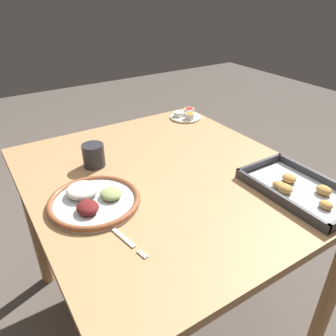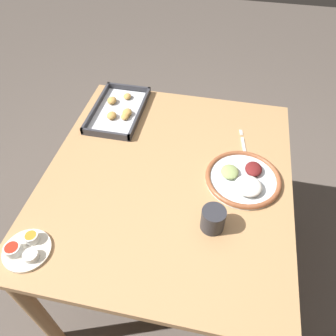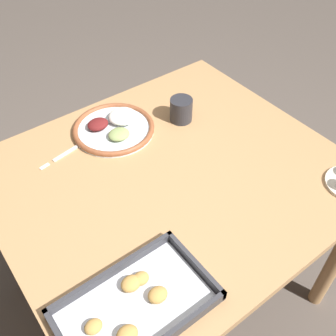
{
  "view_description": "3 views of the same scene",
  "coord_description": "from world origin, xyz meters",
  "px_view_note": "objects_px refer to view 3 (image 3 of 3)",
  "views": [
    {
      "loc": [
        0.88,
        -0.56,
        1.4
      ],
      "look_at": [
        0.01,
        0.0,
        0.81
      ],
      "focal_mm": 35.0,
      "sensor_mm": 36.0,
      "label": 1
    },
    {
      "loc": [
        -0.85,
        -0.18,
        1.76
      ],
      "look_at": [
        0.01,
        0.0,
        0.81
      ],
      "focal_mm": 35.0,
      "sensor_mm": 36.0,
      "label": 2
    },
    {
      "loc": [
        0.54,
        0.71,
        1.7
      ],
      "look_at": [
        0.01,
        0.0,
        0.81
      ],
      "focal_mm": 42.0,
      "sensor_mm": 36.0,
      "label": 3
    }
  ],
  "objects_px": {
    "baking_tray": "(136,305)",
    "fork": "(70,151)",
    "dinner_plate": "(114,127)",
    "drinking_cup": "(181,110)"
  },
  "relations": [
    {
      "from": "fork",
      "to": "dinner_plate",
      "type": "bearing_deg",
      "value": 171.64
    },
    {
      "from": "dinner_plate",
      "to": "baking_tray",
      "type": "xyz_separation_m",
      "value": [
        0.31,
        0.61,
        -0.0
      ]
    },
    {
      "from": "dinner_plate",
      "to": "baking_tray",
      "type": "relative_size",
      "value": 0.78
    },
    {
      "from": "dinner_plate",
      "to": "fork",
      "type": "bearing_deg",
      "value": 1.71
    },
    {
      "from": "dinner_plate",
      "to": "drinking_cup",
      "type": "xyz_separation_m",
      "value": [
        -0.23,
        0.1,
        0.03
      ]
    },
    {
      "from": "dinner_plate",
      "to": "baking_tray",
      "type": "height_order",
      "value": "dinner_plate"
    },
    {
      "from": "baking_tray",
      "to": "drinking_cup",
      "type": "xyz_separation_m",
      "value": [
        -0.55,
        -0.52,
        0.03
      ]
    },
    {
      "from": "baking_tray",
      "to": "fork",
      "type": "bearing_deg",
      "value": -102.2
    },
    {
      "from": "fork",
      "to": "drinking_cup",
      "type": "height_order",
      "value": "drinking_cup"
    },
    {
      "from": "fork",
      "to": "baking_tray",
      "type": "distance_m",
      "value": 0.62
    }
  ]
}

